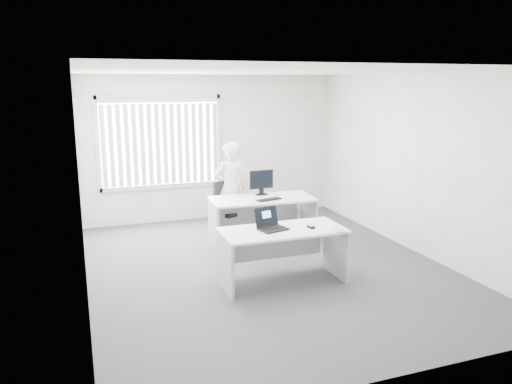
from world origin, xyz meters
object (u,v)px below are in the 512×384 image
object	(u,v)px
desk_far	(262,211)
office_chair	(228,219)
desk_near	(283,244)
monitor	(261,182)
laptop	(273,220)
person	(231,188)

from	to	relation	value
desk_far	office_chair	xyz separation A→B (m)	(-0.40, 0.63, -0.26)
desk_near	monitor	world-z (taller)	monitor
office_chair	desk_far	bearing A→B (deg)	-80.53
desk_near	laptop	world-z (taller)	laptop
person	laptop	bearing A→B (deg)	79.52
desk_near	office_chair	world-z (taller)	office_chair
desk_far	office_chair	size ratio (longest dim) A/B	1.82
desk_near	desk_far	bearing A→B (deg)	78.63
laptop	desk_far	bearing A→B (deg)	58.57
office_chair	person	distance (m)	0.54
desk_far	person	size ratio (longest dim) A/B	1.06
desk_near	monitor	xyz separation A→B (m)	(0.42, 1.93, 0.45)
desk_near	monitor	bearing A→B (deg)	78.03
desk_near	person	bearing A→B (deg)	90.13
laptop	monitor	size ratio (longest dim) A/B	0.84
desk_near	person	world-z (taller)	person
desk_near	office_chair	bearing A→B (deg)	91.66
desk_near	desk_far	xyz separation A→B (m)	(0.35, 1.69, 0.02)
person	laptop	world-z (taller)	person
desk_far	monitor	world-z (taller)	monitor
desk_near	person	size ratio (longest dim) A/B	1.00
desk_near	monitor	size ratio (longest dim) A/B	3.87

